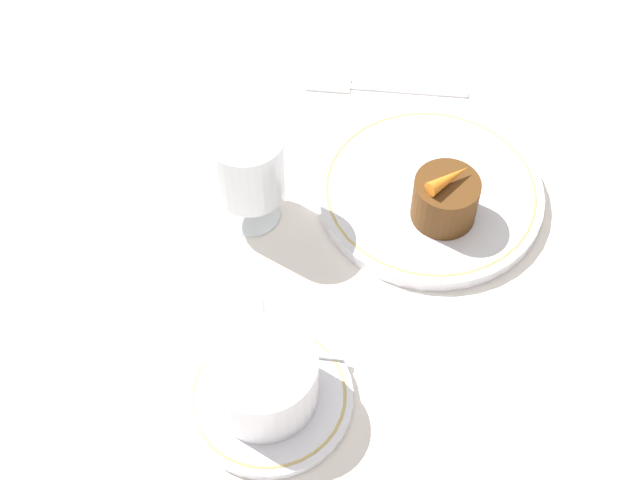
# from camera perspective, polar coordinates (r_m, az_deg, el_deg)

# --- Properties ---
(ground_plane) EXTENTS (3.00, 3.00, 0.00)m
(ground_plane) POSITION_cam_1_polar(r_m,az_deg,el_deg) (0.89, 4.45, 1.43)
(ground_plane) COLOR white
(dinner_plate) EXTENTS (0.23, 0.23, 0.01)m
(dinner_plate) POSITION_cam_1_polar(r_m,az_deg,el_deg) (0.91, 7.06, 3.02)
(dinner_plate) COLOR white
(dinner_plate) RESTS_ON ground_plane
(saucer) EXTENTS (0.15, 0.15, 0.01)m
(saucer) POSITION_cam_1_polar(r_m,az_deg,el_deg) (0.78, -3.28, -9.98)
(saucer) COLOR white
(saucer) RESTS_ON ground_plane
(coffee_cup) EXTENTS (0.12, 0.09, 0.06)m
(coffee_cup) POSITION_cam_1_polar(r_m,az_deg,el_deg) (0.75, -3.69, -8.73)
(coffee_cup) COLOR white
(coffee_cup) RESTS_ON saucer
(spoon) EXTENTS (0.03, 0.10, 0.00)m
(spoon) POSITION_cam_1_polar(r_m,az_deg,el_deg) (0.80, -3.09, -7.03)
(spoon) COLOR silver
(spoon) RESTS_ON saucer
(wine_glass) EXTENTS (0.07, 0.07, 0.11)m
(wine_glass) POSITION_cam_1_polar(r_m,az_deg,el_deg) (0.84, -4.62, 4.63)
(wine_glass) COLOR silver
(wine_glass) RESTS_ON ground_plane
(fork) EXTENTS (0.04, 0.18, 0.01)m
(fork) POSITION_cam_1_polar(r_m,az_deg,el_deg) (1.01, 3.06, 9.76)
(fork) COLOR silver
(fork) RESTS_ON ground_plane
(dessert_cake) EXTENTS (0.06, 0.06, 0.05)m
(dessert_cake) POSITION_cam_1_polar(r_m,az_deg,el_deg) (0.86, 8.01, 2.59)
(dessert_cake) COLOR #563314
(dessert_cake) RESTS_ON dinner_plate
(carrot_garnish) EXTENTS (0.04, 0.05, 0.01)m
(carrot_garnish) POSITION_cam_1_polar(r_m,az_deg,el_deg) (0.84, 8.26, 3.93)
(carrot_garnish) COLOR orange
(carrot_garnish) RESTS_ON dessert_cake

